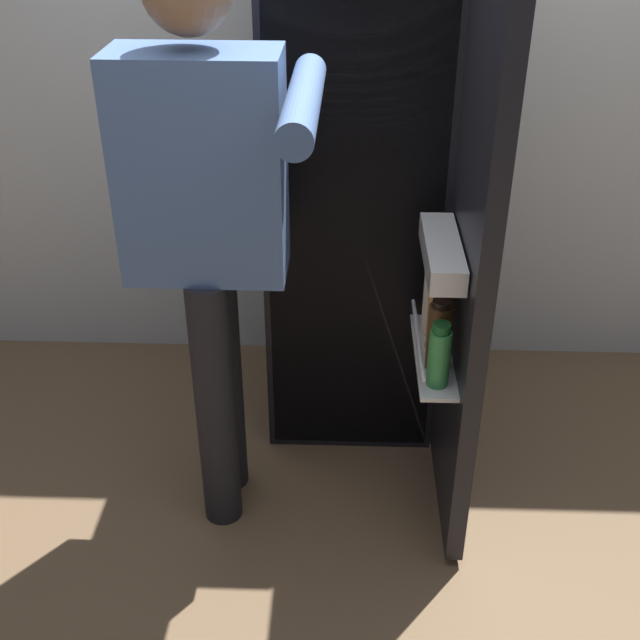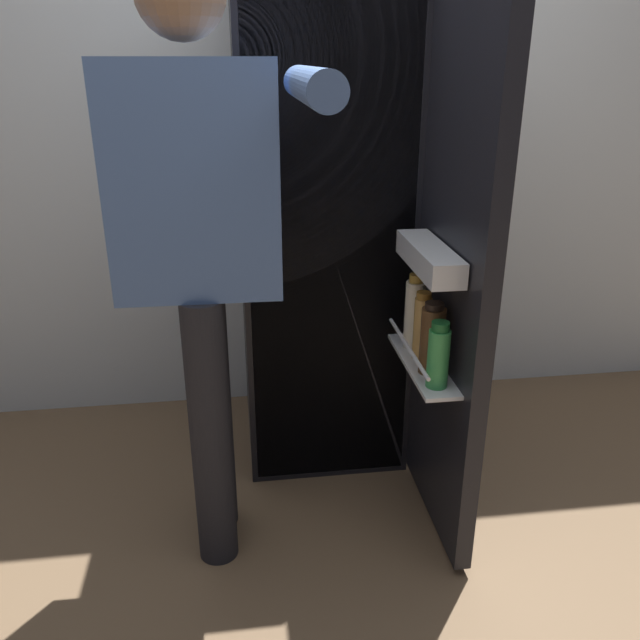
# 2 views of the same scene
# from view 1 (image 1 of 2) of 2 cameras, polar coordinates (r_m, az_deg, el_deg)

# --- Properties ---
(ground_plane) EXTENTS (6.25, 6.25, 0.00)m
(ground_plane) POSITION_cam_1_polar(r_m,az_deg,el_deg) (2.75, 2.09, -12.32)
(ground_plane) COLOR brown
(kitchen_wall) EXTENTS (4.40, 0.10, 2.52)m
(kitchen_wall) POSITION_cam_1_polar(r_m,az_deg,el_deg) (3.02, 2.65, 19.05)
(kitchen_wall) COLOR silver
(kitchen_wall) RESTS_ON ground_plane
(refrigerator) EXTENTS (0.63, 1.21, 1.73)m
(refrigerator) POSITION_cam_1_polar(r_m,az_deg,el_deg) (2.73, 2.97, 8.98)
(refrigerator) COLOR black
(refrigerator) RESTS_ON ground_plane
(person) EXTENTS (0.54, 0.76, 1.70)m
(person) POSITION_cam_1_polar(r_m,az_deg,el_deg) (2.19, -7.95, 7.65)
(person) COLOR black
(person) RESTS_ON ground_plane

